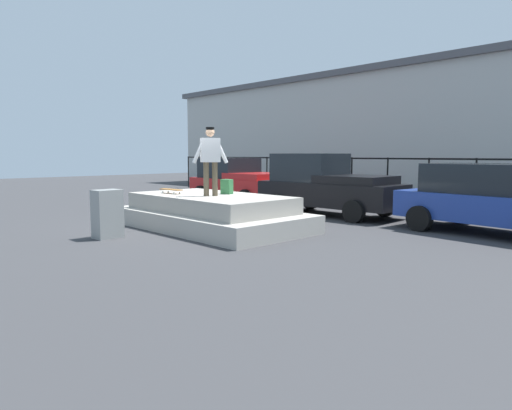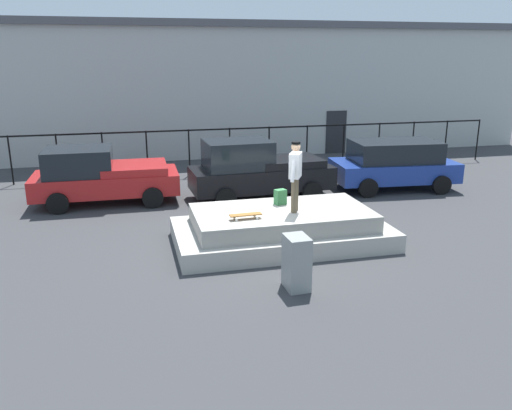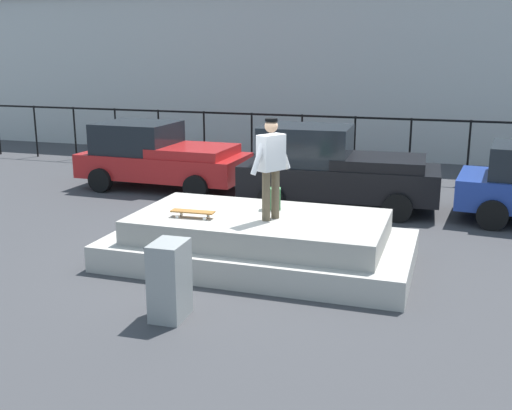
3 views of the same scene
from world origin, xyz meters
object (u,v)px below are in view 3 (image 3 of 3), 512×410
(backpack, at_px, (273,199))
(car_black_pickup_mid, at_px, (332,168))
(skateboard, at_px, (193,212))
(skateboarder, at_px, (271,161))
(car_red_pickup_near, at_px, (159,156))
(utility_box, at_px, (170,280))

(backpack, relative_size, car_black_pickup_mid, 0.08)
(skateboard, height_order, backpack, backpack)
(skateboard, distance_m, car_black_pickup_mid, 5.00)
(skateboard, bearing_deg, backpack, 41.10)
(skateboarder, xyz_separation_m, car_red_pickup_near, (-4.73, 5.14, -0.98))
(skateboarder, distance_m, utility_box, 2.84)
(car_red_pickup_near, xyz_separation_m, utility_box, (3.99, -7.54, -0.33))
(car_red_pickup_near, height_order, utility_box, car_red_pickup_near)
(car_red_pickup_near, bearing_deg, backpack, -44.39)
(backpack, xyz_separation_m, car_red_pickup_near, (-4.56, 4.47, -0.18))
(utility_box, bearing_deg, skateboard, 102.86)
(skateboard, xyz_separation_m, car_red_pickup_near, (-3.43, 5.46, -0.08))
(backpack, height_order, car_black_pickup_mid, car_black_pickup_mid)
(skateboarder, bearing_deg, utility_box, -106.98)
(skateboard, xyz_separation_m, backpack, (1.14, 0.99, 0.09))
(utility_box, bearing_deg, skateboarder, 70.76)
(skateboarder, bearing_deg, skateboard, -166.07)
(skateboard, distance_m, backpack, 1.51)
(backpack, bearing_deg, car_red_pickup_near, -61.11)
(car_red_pickup_near, distance_m, utility_box, 8.54)
(skateboard, distance_m, car_red_pickup_near, 6.44)
(skateboarder, distance_m, car_red_pickup_near, 7.05)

